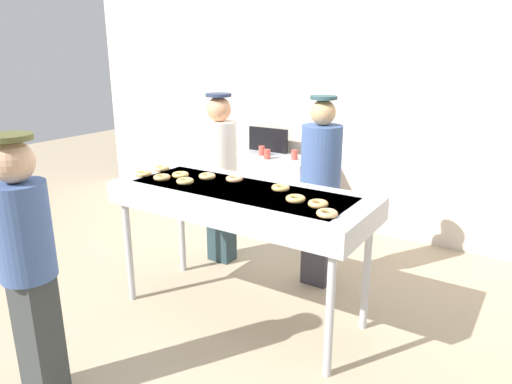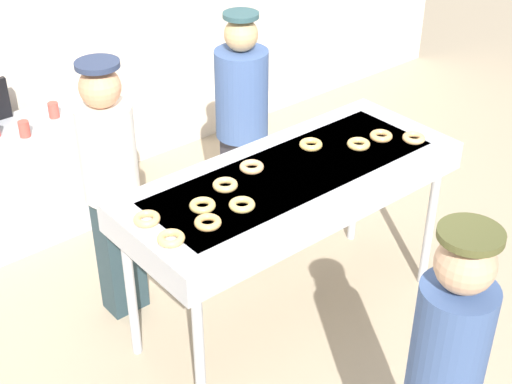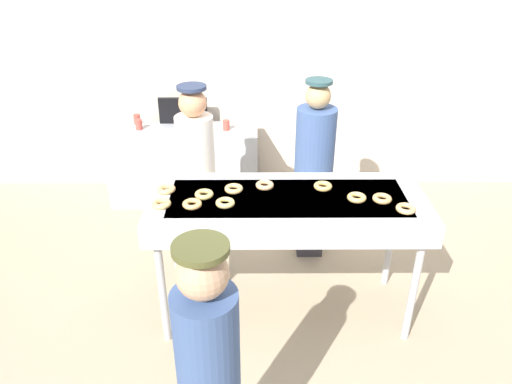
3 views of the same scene
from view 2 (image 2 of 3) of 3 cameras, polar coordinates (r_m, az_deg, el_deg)
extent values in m
plane|color=tan|center=(4.73, 2.49, -9.40)|extent=(16.00, 16.00, 0.00)
cube|color=#B7BABF|center=(4.16, 2.79, 0.59)|extent=(2.01, 0.81, 0.17)
cube|color=slate|center=(4.13, 2.81, 1.14)|extent=(1.71, 0.57, 0.08)
cylinder|color=#B7BABF|center=(3.83, -4.39, -12.73)|extent=(0.06, 0.06, 0.88)
cylinder|color=#B7BABF|center=(4.84, 13.26, -2.69)|extent=(0.06, 0.06, 0.88)
cylinder|color=#B7BABF|center=(4.25, -9.62, -7.79)|extent=(0.06, 0.06, 0.88)
cylinder|color=#B7BABF|center=(5.18, 7.66, 0.45)|extent=(0.06, 0.06, 0.88)
torus|color=#E3B46B|center=(3.95, -2.40, 0.55)|extent=(0.18, 0.18, 0.04)
torus|color=#E5AA6F|center=(4.11, -0.34, 1.95)|extent=(0.19, 0.19, 0.04)
torus|color=#E7B75E|center=(4.35, 4.26, 3.69)|extent=(0.17, 0.17, 0.04)
torus|color=#E8B763|center=(4.39, 7.93, 3.69)|extent=(0.18, 0.18, 0.04)
torus|color=#E6A962|center=(4.50, 9.64, 4.29)|extent=(0.19, 0.19, 0.04)
torus|color=#EAB069|center=(3.72, -8.44, -2.06)|extent=(0.18, 0.18, 0.04)
torus|color=#E7B769|center=(3.56, -6.59, -3.56)|extent=(0.16, 0.16, 0.04)
torus|color=#E0BC67|center=(3.78, -1.09, -0.99)|extent=(0.14, 0.14, 0.04)
torus|color=#EAB06D|center=(4.51, 12.09, 4.10)|extent=(0.15, 0.15, 0.04)
torus|color=#DDB963|center=(3.79, -4.16, -1.03)|extent=(0.19, 0.19, 0.04)
torus|color=#EEB263|center=(3.66, -3.74, -2.36)|extent=(0.15, 0.15, 0.04)
cube|color=#36333A|center=(5.11, -1.03, 0.18)|extent=(0.24, 0.18, 0.86)
cylinder|color=#3F598C|center=(4.77, -1.11, 7.58)|extent=(0.34, 0.34, 0.58)
sphere|color=tan|center=(4.61, -1.16, 12.08)|extent=(0.21, 0.21, 0.21)
cylinder|color=#2C4C4F|center=(4.57, -1.18, 13.51)|extent=(0.22, 0.22, 0.03)
cube|color=#273B42|center=(4.61, -10.45, -4.65)|extent=(0.24, 0.18, 0.83)
cylinder|color=silver|center=(4.23, -11.37, 2.99)|extent=(0.32, 0.32, 0.57)
sphere|color=tan|center=(4.05, -11.97, 7.93)|extent=(0.23, 0.23, 0.23)
cylinder|color=#2A3551|center=(4.00, -12.18, 9.62)|extent=(0.24, 0.24, 0.03)
cylinder|color=#3F598C|center=(3.05, 14.78, -11.26)|extent=(0.31, 0.31, 0.56)
sphere|color=tan|center=(2.80, 15.88, -5.37)|extent=(0.23, 0.23, 0.23)
cylinder|color=brown|center=(2.73, 16.28, -3.19)|extent=(0.24, 0.24, 0.03)
cylinder|color=#CC4C3F|center=(5.12, -17.47, 4.67)|extent=(0.07, 0.07, 0.11)
cylinder|color=#CC4C3F|center=(5.32, -15.38, 6.12)|extent=(0.07, 0.07, 0.11)
camera|label=1|loc=(4.48, 50.89, 6.29)|focal=32.97mm
camera|label=3|loc=(2.25, 61.91, 5.75)|focal=34.20mm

